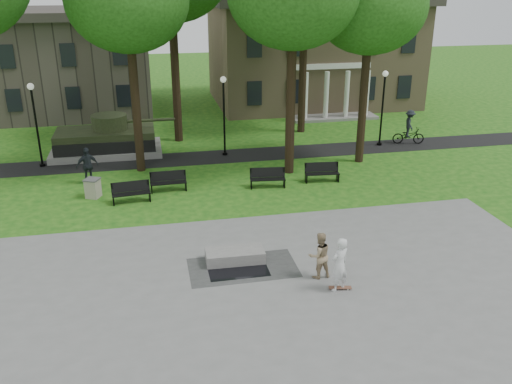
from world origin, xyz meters
The scene contains 23 objects.
ground centered at (0.00, 0.00, 0.00)m, with size 120.00×120.00×0.00m, color #185213.
plaza centered at (0.00, -5.00, 0.01)m, with size 22.00×16.00×0.02m, color gray.
footpath centered at (0.00, 12.00, 0.01)m, with size 44.00×2.60×0.01m, color black.
building_right centered at (10.00, 26.00, 4.34)m, with size 17.00×12.00×8.60m.
building_left centered at (-11.00, 26.50, 3.60)m, with size 15.00×10.00×7.20m, color #4C443D.
tree_1 centered at (-4.50, 10.50, 8.95)m, with size 6.20×6.20×11.63m.
tree_3 centered at (8.00, 9.50, 8.60)m, with size 6.00×6.00×11.19m.
lamp_left centered at (-10.00, 12.30, 2.79)m, with size 0.36×0.36×4.73m.
lamp_mid centered at (0.50, 12.30, 2.79)m, with size 0.36×0.36×4.73m.
lamp_right centered at (10.50, 12.30, 2.79)m, with size 0.36×0.36×4.73m.
tank_monument centered at (-6.46, 14.00, 0.86)m, with size 7.45×3.40×2.40m.
puddle centered at (-1.12, -1.62, 0.02)m, with size 2.20×1.20×0.00m, color black.
concrete_block centered at (-1.12, -0.84, 0.24)m, with size 2.20×1.00×0.45m, color gray.
skateboard centered at (2.11, -3.55, 0.06)m, with size 0.78×0.20×0.07m, color brown.
skateboarder centered at (2.01, -3.59, 1.01)m, with size 0.72×0.47×1.98m, color silver.
friend_watching centered at (1.63, -2.61, 0.89)m, with size 0.84×0.66×1.73m, color tan.
pedestrian_walker centered at (-7.18, 8.89, 0.98)m, with size 1.14×0.48×1.95m, color #20252B.
cyclist centered at (12.45, 12.26, 0.90)m, with size 2.11×1.25×2.20m.
park_bench_0 centered at (-4.98, 5.92, 0.52)m, with size 1.84×0.69×1.00m.
park_bench_1 centered at (-3.16, 7.05, 0.52)m, with size 1.81×0.56×1.00m.
park_bench_2 centered at (1.83, 6.54, 0.52)m, with size 1.84×0.73×1.00m.
park_bench_3 centered at (4.81, 6.79, 0.52)m, with size 1.83×0.69×1.00m.
trash_bin centered at (-6.82, 6.89, 0.49)m, with size 0.87×0.87×0.96m.
Camera 1 is at (-4.01, -18.75, 10.07)m, focal length 38.00 mm.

